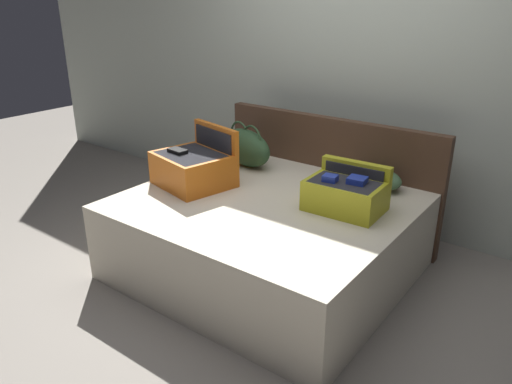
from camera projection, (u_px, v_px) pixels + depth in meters
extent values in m
plane|color=gray|center=(231.00, 296.00, 3.21)|extent=(12.00, 12.00, 0.00)
cube|color=#B7C1B2|center=(358.00, 65.00, 3.95)|extent=(8.00, 0.10, 2.60)
cube|color=beige|center=(266.00, 236.00, 3.41)|extent=(1.82, 1.62, 0.54)
cube|color=#4C3323|center=(328.00, 175.00, 3.96)|extent=(1.86, 0.08, 0.95)
cube|color=#D16619|center=(191.00, 170.00, 3.52)|extent=(0.58, 0.52, 0.24)
cube|color=#28282D|center=(191.00, 165.00, 3.51)|extent=(0.51, 0.45, 0.17)
cube|color=black|center=(178.00, 151.00, 3.50)|extent=(0.15, 0.09, 0.03)
cube|color=#D16619|center=(216.00, 152.00, 3.62)|extent=(0.49, 0.15, 0.41)
cube|color=#28282D|center=(214.00, 153.00, 3.61)|extent=(0.42, 0.11, 0.35)
cube|color=gold|center=(343.00, 197.00, 3.10)|extent=(0.48, 0.31, 0.20)
cube|color=#28282D|center=(344.00, 192.00, 3.09)|extent=(0.43, 0.27, 0.14)
cube|color=#1E33A5|center=(330.00, 179.00, 3.08)|extent=(0.10, 0.09, 0.04)
cube|color=#1E33A5|center=(357.00, 181.00, 3.04)|extent=(0.12, 0.12, 0.04)
cube|color=gold|center=(355.00, 182.00, 3.22)|extent=(0.47, 0.08, 0.29)
cube|color=#28282D|center=(353.00, 184.00, 3.19)|extent=(0.40, 0.03, 0.24)
ellipsoid|color=#2D4C2D|center=(246.00, 148.00, 3.94)|extent=(0.59, 0.37, 0.29)
torus|color=#2D4C2D|center=(240.00, 136.00, 3.97)|extent=(0.23, 0.08, 0.24)
torus|color=#2D4C2D|center=(252.00, 140.00, 3.85)|extent=(0.23, 0.08, 0.24)
ellipsoid|color=#4C724C|center=(376.00, 178.00, 3.50)|extent=(0.44, 0.33, 0.15)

